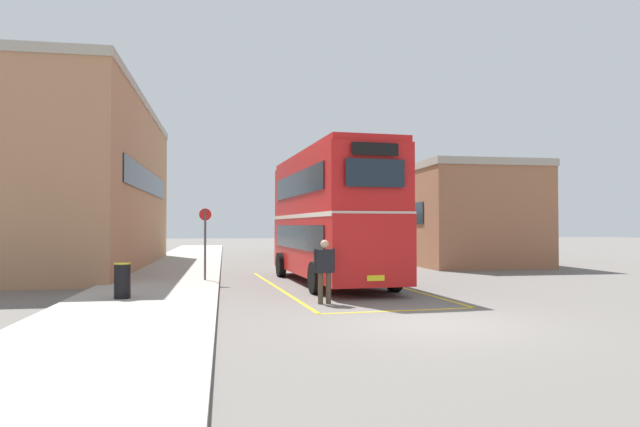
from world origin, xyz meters
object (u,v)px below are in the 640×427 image
Objects in this scene: pedestrian_boarding at (324,267)px; litter_bin at (122,281)px; double_decker_bus at (330,215)px; bus_stop_sign at (205,237)px; single_deck_bus at (313,232)px.

litter_bin is at bearing 169.47° from pedestrian_boarding.
double_decker_bus is 4.63m from bus_stop_sign.
single_deck_bus is 3.62× the size of bus_stop_sign.
single_deck_bus is 9.79× the size of litter_bin.
double_decker_bus is 5.69× the size of pedestrian_boarding.
litter_bin is (-5.38, 1.00, -0.38)m from pedestrian_boarding.
bus_stop_sign reaches higher than litter_bin.
single_deck_bus is 5.44× the size of pedestrian_boarding.
double_decker_bus is at bearing 32.92° from litter_bin.
double_decker_bus is at bearing 77.42° from pedestrian_boarding.
litter_bin is (-9.12, -24.51, -1.02)m from single_deck_bus.
bus_stop_sign reaches higher than pedestrian_boarding.
bus_stop_sign is at bearing 67.33° from litter_bin.
litter_bin is (-6.55, -4.24, -1.89)m from double_decker_bus.
double_decker_bus reaches higher than single_deck_bus.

